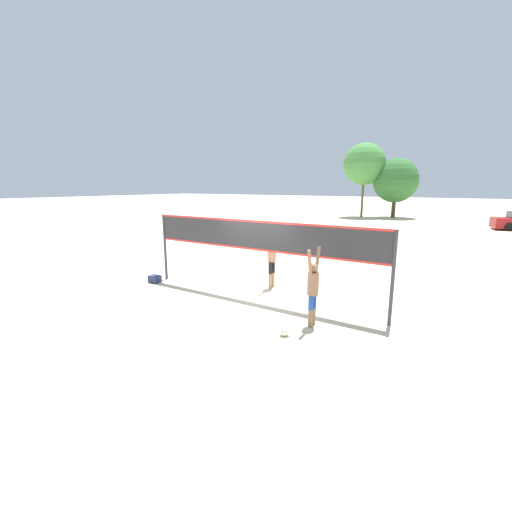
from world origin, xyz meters
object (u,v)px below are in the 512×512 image
volleyball_net (256,240)px  tree_right_cluster (396,181)px  gear_bag (155,279)px  tree_left_cluster (364,164)px  player_blocker (272,253)px  volleyball (285,331)px  player_spiker (313,286)px

volleyball_net → tree_right_cluster: tree_right_cluster is taller
gear_bag → tree_right_cluster: (1.82, 31.40, 3.79)m
tree_left_cluster → gear_bag: bearing=-87.6°
player_blocker → volleyball_net: bearing=6.5°
volleyball → tree_left_cluster: 33.02m
volleyball → tree_left_cluster: (-7.29, 31.73, 5.54)m
volleyball_net → player_blocker: bearing=96.5°
volleyball_net → volleyball: (2.05, -1.95, -1.68)m
player_blocker → tree_right_cluster: bearing=-176.1°
volleyball_net → player_blocker: size_ratio=3.57×
player_blocker → tree_left_cluster: tree_left_cluster is taller
player_spiker → tree_right_cluster: bearing=8.0°
player_blocker → tree_right_cluster: tree_right_cluster is taller
gear_bag → volleyball_net: bearing=7.7°
player_blocker → gear_bag: bearing=-65.7°
volleyball → volleyball_net: bearing=136.3°
tree_right_cluster → player_blocker: bearing=-86.1°
tree_right_cluster → volleyball: bearing=-82.7°
volleyball → tree_left_cluster: bearing=102.9°
player_spiker → gear_bag: size_ratio=4.95×
volleyball_net → tree_left_cluster: (-5.24, 29.77, 3.86)m
player_spiker → tree_left_cluster: (-7.57, 30.84, 4.64)m
volleyball_net → gear_bag: size_ratio=20.15×
player_spiker → tree_right_cluster: tree_right_cluster is taller
volleyball_net → tree_left_cluster: bearing=100.0°
tree_left_cluster → tree_right_cluster: bearing=19.4°
player_blocker → tree_right_cluster: (-2.00, 29.67, 2.73)m
volleyball → gear_bag: size_ratio=0.59×
gear_bag → tree_right_cluster: 31.68m
player_spiker → volleyball: (-0.28, -0.89, -0.91)m
volleyball_net → gear_bag: volleyball_net is taller
player_spiker → player_blocker: bearing=47.5°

